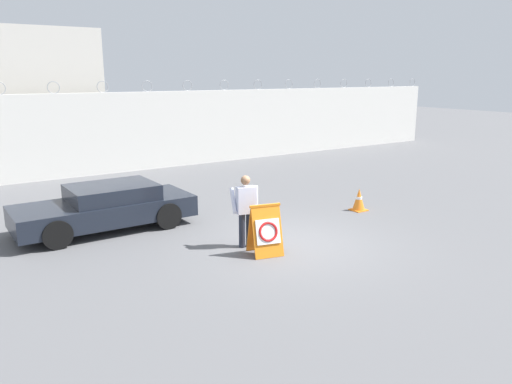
# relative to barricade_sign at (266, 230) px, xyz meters

# --- Properties ---
(ground_plane) EXTENTS (90.00, 90.00, 0.00)m
(ground_plane) POSITION_rel_barricade_sign_xyz_m (0.95, 0.21, -0.58)
(ground_plane) COLOR #5B5B5E
(perimeter_wall) EXTENTS (36.00, 0.30, 3.72)m
(perimeter_wall) POSITION_rel_barricade_sign_xyz_m (0.95, 11.36, 1.06)
(perimeter_wall) COLOR silver
(perimeter_wall) RESTS_ON ground_plane
(barricade_sign) EXTENTS (0.81, 0.79, 1.16)m
(barricade_sign) POSITION_rel_barricade_sign_xyz_m (0.00, 0.00, 0.00)
(barricade_sign) COLOR orange
(barricade_sign) RESTS_ON ground_plane
(security_guard) EXTENTS (0.62, 0.48, 1.72)m
(security_guard) POSITION_rel_barricade_sign_xyz_m (-0.10, 0.68, 0.38)
(security_guard) COLOR #232838
(security_guard) RESTS_ON ground_plane
(traffic_cone_near) EXTENTS (0.43, 0.43, 0.67)m
(traffic_cone_near) POSITION_rel_barricade_sign_xyz_m (4.44, 1.51, -0.25)
(traffic_cone_near) COLOR orange
(traffic_cone_near) RESTS_ON ground_plane
(parked_car_front_coupe) EXTENTS (4.52, 1.93, 1.18)m
(parked_car_front_coupe) POSITION_rel_barricade_sign_xyz_m (-2.39, 3.84, 0.03)
(parked_car_front_coupe) COLOR black
(parked_car_front_coupe) RESTS_ON ground_plane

